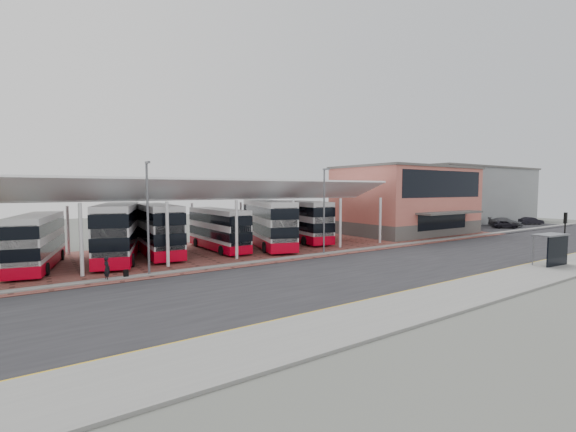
{
  "coord_description": "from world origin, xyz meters",
  "views": [
    {
      "loc": [
        -20.88,
        -21.66,
        6.15
      ],
      "look_at": [
        -0.41,
        8.78,
        3.59
      ],
      "focal_mm": 24.0,
      "sensor_mm": 36.0,
      "label": 1
    }
  ],
  "objects_px": {
    "bus_shelter": "(555,246)",
    "carpark_car_b": "(505,222)",
    "terminal": "(406,200)",
    "bus_4": "(268,224)",
    "bus_2": "(156,230)",
    "carpark_car_c": "(531,221)",
    "bus_0": "(37,242)",
    "traffic_signal_west": "(565,228)",
    "bus_3": "(218,229)",
    "bus_1": "(118,232)",
    "bus_5": "(300,221)",
    "pedestrian": "(107,269)",
    "carpark_car_a": "(504,224)"
  },
  "relations": [
    {
      "from": "terminal",
      "to": "carpark_car_b",
      "type": "xyz_separation_m",
      "value": [
        20.4,
        -3.54,
        -3.86
      ]
    },
    {
      "from": "carpark_car_b",
      "to": "carpark_car_c",
      "type": "distance_m",
      "value": 7.39
    },
    {
      "from": "bus_1",
      "to": "pedestrian",
      "type": "relative_size",
      "value": 7.53
    },
    {
      "from": "bus_0",
      "to": "carpark_car_b",
      "type": "bearing_deg",
      "value": 9.07
    },
    {
      "from": "pedestrian",
      "to": "bus_3",
      "type": "bearing_deg",
      "value": -73.67
    },
    {
      "from": "terminal",
      "to": "bus_2",
      "type": "xyz_separation_m",
      "value": [
        -34.17,
        0.85,
        -2.27
      ]
    },
    {
      "from": "bus_0",
      "to": "carpark_car_a",
      "type": "distance_m",
      "value": 60.99
    },
    {
      "from": "terminal",
      "to": "bus_4",
      "type": "bearing_deg",
      "value": -177.87
    },
    {
      "from": "terminal",
      "to": "carpark_car_a",
      "type": "distance_m",
      "value": 18.41
    },
    {
      "from": "bus_2",
      "to": "bus_4",
      "type": "xyz_separation_m",
      "value": [
        11.08,
        -1.7,
        0.1
      ]
    },
    {
      "from": "bus_1",
      "to": "bus_shelter",
      "type": "relative_size",
      "value": 3.79
    },
    {
      "from": "bus_0",
      "to": "traffic_signal_west",
      "type": "relative_size",
      "value": 2.58
    },
    {
      "from": "pedestrian",
      "to": "bus_shelter",
      "type": "relative_size",
      "value": 0.5
    },
    {
      "from": "bus_5",
      "to": "carpark_car_b",
      "type": "height_order",
      "value": "bus_5"
    },
    {
      "from": "pedestrian",
      "to": "carpark_car_c",
      "type": "bearing_deg",
      "value": -105.33
    },
    {
      "from": "bus_2",
      "to": "bus_4",
      "type": "bearing_deg",
      "value": -4.61
    },
    {
      "from": "carpark_car_c",
      "to": "bus_1",
      "type": "bearing_deg",
      "value": 119.78
    },
    {
      "from": "bus_5",
      "to": "pedestrian",
      "type": "relative_size",
      "value": 7.33
    },
    {
      "from": "bus_2",
      "to": "bus_shelter",
      "type": "height_order",
      "value": "bus_2"
    },
    {
      "from": "carpark_car_a",
      "to": "carpark_car_b",
      "type": "xyz_separation_m",
      "value": [
        3.12,
        1.45,
        0.1
      ]
    },
    {
      "from": "bus_3",
      "to": "bus_5",
      "type": "xyz_separation_m",
      "value": [
        10.77,
        0.93,
        0.29
      ]
    },
    {
      "from": "terminal",
      "to": "bus_1",
      "type": "distance_m",
      "value": 37.69
    },
    {
      "from": "bus_2",
      "to": "bus_3",
      "type": "height_order",
      "value": "bus_2"
    },
    {
      "from": "carpark_car_c",
      "to": "traffic_signal_west",
      "type": "bearing_deg",
      "value": 150.85
    },
    {
      "from": "bus_5",
      "to": "bus_shelter",
      "type": "bearing_deg",
      "value": -62.01
    },
    {
      "from": "carpark_car_c",
      "to": "bus_shelter",
      "type": "bearing_deg",
      "value": 149.39
    },
    {
      "from": "bus_0",
      "to": "bus_1",
      "type": "xyz_separation_m",
      "value": [
        5.91,
        0.39,
        0.34
      ]
    },
    {
      "from": "terminal",
      "to": "bus_shelter",
      "type": "xyz_separation_m",
      "value": [
        -9.41,
        -22.33,
        -2.99
      ]
    },
    {
      "from": "pedestrian",
      "to": "carpark_car_b",
      "type": "height_order",
      "value": "pedestrian"
    },
    {
      "from": "bus_5",
      "to": "carpark_car_c",
      "type": "height_order",
      "value": "bus_5"
    },
    {
      "from": "bus_3",
      "to": "bus_2",
      "type": "bearing_deg",
      "value": 173.14
    },
    {
      "from": "terminal",
      "to": "bus_5",
      "type": "xyz_separation_m",
      "value": [
        -17.49,
        1.11,
        -2.26
      ]
    },
    {
      "from": "bus_0",
      "to": "bus_1",
      "type": "height_order",
      "value": "bus_1"
    },
    {
      "from": "bus_3",
      "to": "bus_shelter",
      "type": "relative_size",
      "value": 3.16
    },
    {
      "from": "bus_5",
      "to": "pedestrian",
      "type": "height_order",
      "value": "bus_5"
    },
    {
      "from": "bus_2",
      "to": "carpark_car_c",
      "type": "xyz_separation_m",
      "value": [
        61.93,
        -5.05,
        -1.68
      ]
    },
    {
      "from": "bus_0",
      "to": "traffic_signal_west",
      "type": "height_order",
      "value": "bus_0"
    },
    {
      "from": "bus_0",
      "to": "bus_shelter",
      "type": "distance_m",
      "value": 40.53
    },
    {
      "from": "bus_1",
      "to": "carpark_car_c",
      "type": "xyz_separation_m",
      "value": [
        65.38,
        -4.12,
        -1.76
      ]
    },
    {
      "from": "bus_2",
      "to": "bus_3",
      "type": "distance_m",
      "value": 5.96
    },
    {
      "from": "bus_2",
      "to": "bus_4",
      "type": "height_order",
      "value": "bus_4"
    },
    {
      "from": "bus_3",
      "to": "pedestrian",
      "type": "bearing_deg",
      "value": -145.79
    },
    {
      "from": "terminal",
      "to": "carpark_car_b",
      "type": "height_order",
      "value": "terminal"
    },
    {
      "from": "bus_1",
      "to": "bus_4",
      "type": "relative_size",
      "value": 0.99
    },
    {
      "from": "bus_1",
      "to": "bus_shelter",
      "type": "height_order",
      "value": "bus_1"
    },
    {
      "from": "bus_shelter",
      "to": "carpark_car_a",
      "type": "bearing_deg",
      "value": 38.22
    },
    {
      "from": "bus_2",
      "to": "bus_5",
      "type": "xyz_separation_m",
      "value": [
        16.69,
        0.27,
        0.01
      ]
    },
    {
      "from": "bus_shelter",
      "to": "carpark_car_b",
      "type": "bearing_deg",
      "value": 37.43
    },
    {
      "from": "bus_3",
      "to": "traffic_signal_west",
      "type": "distance_m",
      "value": 31.42
    },
    {
      "from": "carpark_car_a",
      "to": "bus_shelter",
      "type": "distance_m",
      "value": 31.85
    }
  ]
}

